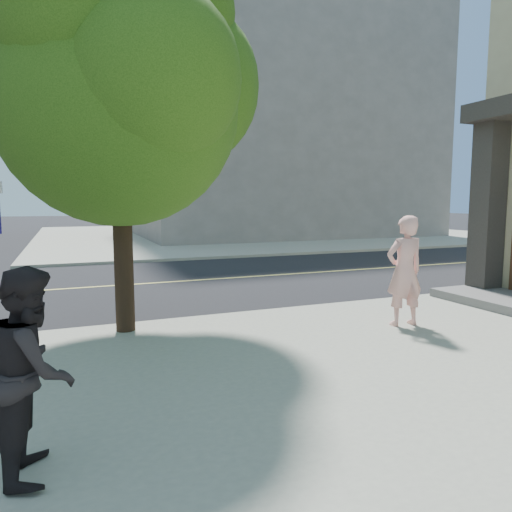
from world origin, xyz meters
name	(u,v)px	position (x,y,z in m)	size (l,w,h in m)	color
ground	(21,340)	(0.00, 0.00, 0.00)	(140.00, 140.00, 0.00)	black
road_ew	(36,291)	(0.00, 4.50, 0.01)	(140.00, 9.00, 0.01)	black
sidewalk_ne	(263,233)	(13.50, 21.50, 0.06)	(29.00, 25.00, 0.12)	gray
filler_ne	(267,131)	(14.00, 22.00, 7.12)	(18.00, 16.00, 14.00)	slate
man_on_phone	(405,271)	(6.14, -2.00, 1.08)	(0.70, 0.46, 1.91)	#F3A89D
pedestrian	(33,370)	(0.47, -4.44, 0.95)	(0.81, 0.63, 1.66)	black
street_tree	(124,78)	(1.73, -0.49, 4.22)	(4.78, 4.35, 6.35)	black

